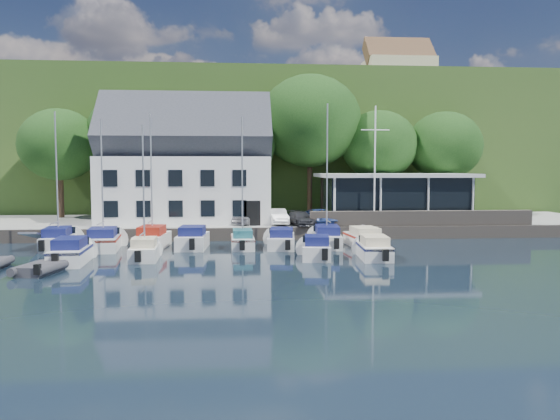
# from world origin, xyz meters

# --- Properties ---
(ground) EXTENTS (180.00, 180.00, 0.00)m
(ground) POSITION_xyz_m (0.00, 0.00, 0.00)
(ground) COLOR black
(ground) RESTS_ON ground
(quay) EXTENTS (60.00, 13.00, 1.00)m
(quay) POSITION_xyz_m (0.00, 17.50, 0.50)
(quay) COLOR #979792
(quay) RESTS_ON ground
(quay_face) EXTENTS (60.00, 0.30, 1.00)m
(quay_face) POSITION_xyz_m (0.00, 11.00, 0.50)
(quay_face) COLOR #6C6157
(quay_face) RESTS_ON ground
(hillside) EXTENTS (160.00, 75.00, 16.00)m
(hillside) POSITION_xyz_m (0.00, 62.00, 8.00)
(hillside) COLOR #32531F
(hillside) RESTS_ON ground
(field_patch) EXTENTS (50.00, 30.00, 0.30)m
(field_patch) POSITION_xyz_m (8.00, 70.00, 16.15)
(field_patch) COLOR #5E6C36
(field_patch) RESTS_ON hillside
(farmhouse) EXTENTS (10.40, 7.00, 8.20)m
(farmhouse) POSITION_xyz_m (22.00, 52.00, 20.10)
(farmhouse) COLOR beige
(farmhouse) RESTS_ON hillside
(harbor_building) EXTENTS (14.40, 8.20, 8.70)m
(harbor_building) POSITION_xyz_m (-7.00, 16.50, 5.35)
(harbor_building) COLOR white
(harbor_building) RESTS_ON quay
(club_pavilion) EXTENTS (13.20, 7.20, 4.10)m
(club_pavilion) POSITION_xyz_m (11.00, 16.00, 3.05)
(club_pavilion) COLOR black
(club_pavilion) RESTS_ON quay
(seawall) EXTENTS (18.00, 0.50, 1.20)m
(seawall) POSITION_xyz_m (12.00, 11.40, 1.60)
(seawall) COLOR #6C6157
(seawall) RESTS_ON quay
(gangway) EXTENTS (1.20, 6.00, 1.40)m
(gangway) POSITION_xyz_m (-16.50, 9.00, 0.00)
(gangway) COLOR silver
(gangway) RESTS_ON ground
(car_silver) EXTENTS (2.58, 4.04, 1.28)m
(car_silver) POSITION_xyz_m (-2.01, 13.85, 1.64)
(car_silver) COLOR #ABACB0
(car_silver) RESTS_ON quay
(car_white) EXTENTS (1.68, 3.94, 1.26)m
(car_white) POSITION_xyz_m (0.59, 13.36, 1.63)
(car_white) COLOR silver
(car_white) RESTS_ON quay
(car_dgrey) EXTENTS (2.53, 4.15, 1.12)m
(car_dgrey) POSITION_xyz_m (2.37, 12.41, 1.56)
(car_dgrey) COLOR #2A2A2E
(car_dgrey) RESTS_ON quay
(car_blue) EXTENTS (2.44, 4.16, 1.33)m
(car_blue) POSITION_xyz_m (4.02, 13.01, 1.67)
(car_blue) COLOR navy
(car_blue) RESTS_ON quay
(flagpole) EXTENTS (2.29, 0.20, 9.53)m
(flagpole) POSITION_xyz_m (8.33, 12.26, 5.76)
(flagpole) COLOR white
(flagpole) RESTS_ON quay
(tree_0) EXTENTS (7.35, 7.35, 10.05)m
(tree_0) POSITION_xyz_m (-18.97, 21.21, 6.02)
(tree_0) COLOR black
(tree_0) RESTS_ON quay
(tree_1) EXTENTS (8.56, 8.56, 11.69)m
(tree_1) POSITION_xyz_m (-12.49, 22.24, 6.85)
(tree_1) COLOR black
(tree_1) RESTS_ON quay
(tree_2) EXTENTS (7.90, 7.90, 10.80)m
(tree_2) POSITION_xyz_m (-2.76, 21.33, 6.40)
(tree_2) COLOR black
(tree_2) RESTS_ON quay
(tree_3) EXTENTS (9.97, 9.97, 13.63)m
(tree_3) POSITION_xyz_m (4.44, 22.35, 7.81)
(tree_3) COLOR black
(tree_3) RESTS_ON quay
(tree_4) EXTENTS (7.45, 7.45, 10.19)m
(tree_4) POSITION_xyz_m (11.16, 21.75, 6.09)
(tree_4) COLOR black
(tree_4) RESTS_ON quay
(tree_5) EXTENTS (7.41, 7.41, 10.12)m
(tree_5) POSITION_xyz_m (17.70, 21.71, 6.06)
(tree_5) COLOR black
(tree_5) RESTS_ON quay
(boat_r1_0) EXTENTS (2.77, 6.75, 9.33)m
(boat_r1_0) POSITION_xyz_m (-15.05, 7.82, 4.67)
(boat_r1_0) COLOR white
(boat_r1_0) RESTS_ON ground
(boat_r1_1) EXTENTS (2.86, 6.42, 9.39)m
(boat_r1_1) POSITION_xyz_m (-11.84, 7.13, 4.70)
(boat_r1_1) COLOR white
(boat_r1_1) RESTS_ON ground
(boat_r1_2) EXTENTS (2.53, 6.35, 9.58)m
(boat_r1_2) POSITION_xyz_m (-8.65, 7.82, 4.79)
(boat_r1_2) COLOR white
(boat_r1_2) RESTS_ON ground
(boat_r1_3) EXTENTS (2.47, 5.84, 1.57)m
(boat_r1_3) POSITION_xyz_m (-5.81, 7.38, 0.79)
(boat_r1_3) COLOR white
(boat_r1_3) RESTS_ON ground
(boat_r1_4) EXTENTS (1.81, 5.44, 8.22)m
(boat_r1_4) POSITION_xyz_m (-2.34, 7.06, 4.11)
(boat_r1_4) COLOR white
(boat_r1_4) RESTS_ON ground
(boat_r1_5) EXTENTS (2.62, 6.45, 1.38)m
(boat_r1_5) POSITION_xyz_m (0.39, 7.24, 0.69)
(boat_r1_5) COLOR white
(boat_r1_5) RESTS_ON ground
(boat_r1_6) EXTENTS (2.64, 7.01, 9.29)m
(boat_r1_6) POSITION_xyz_m (3.67, 7.50, 4.65)
(boat_r1_6) COLOR white
(boat_r1_6) RESTS_ON ground
(boat_r1_7) EXTENTS (2.64, 6.25, 1.42)m
(boat_r1_7) POSITION_xyz_m (6.32, 7.21, 0.71)
(boat_r1_7) COLOR white
(boat_r1_7) RESTS_ON ground
(boat_r2_0) EXTENTS (2.40, 6.44, 1.53)m
(boat_r2_0) POSITION_xyz_m (-12.50, 2.01, 0.76)
(boat_r2_0) COLOR white
(boat_r2_0) RESTS_ON ground
(boat_r2_1) EXTENTS (2.00, 4.92, 8.36)m
(boat_r2_1) POSITION_xyz_m (-8.35, 2.78, 4.18)
(boat_r2_1) COLOR white
(boat_r2_1) RESTS_ON ground
(boat_r2_3) EXTENTS (2.46, 5.14, 1.45)m
(boat_r2_3) POSITION_xyz_m (2.17, 2.43, 0.72)
(boat_r2_3) COLOR white
(boat_r2_3) RESTS_ON ground
(boat_r2_4) EXTENTS (2.29, 5.89, 1.44)m
(boat_r2_4) POSITION_xyz_m (5.74, 2.24, 0.72)
(boat_r2_4) COLOR white
(boat_r2_4) RESTS_ON ground
(dinghy_1) EXTENTS (2.55, 3.51, 0.74)m
(dinghy_1) POSITION_xyz_m (-13.15, -1.15, 0.37)
(dinghy_1) COLOR #36353B
(dinghy_1) RESTS_ON ground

